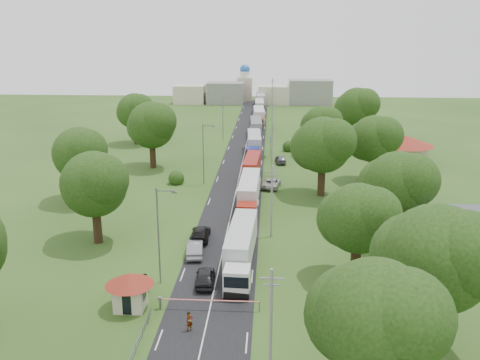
# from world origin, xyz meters

# --- Properties ---
(ground) EXTENTS (260.00, 260.00, 0.00)m
(ground) POSITION_xyz_m (0.00, 0.00, 0.00)
(ground) COLOR #2A4A18
(ground) RESTS_ON ground
(road) EXTENTS (8.00, 200.00, 0.04)m
(road) POSITION_xyz_m (0.00, 20.00, 0.00)
(road) COLOR black
(road) RESTS_ON ground
(boom_barrier) EXTENTS (9.22, 0.35, 1.18)m
(boom_barrier) POSITION_xyz_m (-1.36, -25.00, 0.89)
(boom_barrier) COLOR slate
(boom_barrier) RESTS_ON ground
(guard_booth) EXTENTS (4.40, 4.40, 3.45)m
(guard_booth) POSITION_xyz_m (-7.20, -25.00, 2.16)
(guard_booth) COLOR beige
(guard_booth) RESTS_ON ground
(info_sign) EXTENTS (0.12, 3.10, 4.10)m
(info_sign) POSITION_xyz_m (5.20, 35.00, 3.00)
(info_sign) COLOR slate
(info_sign) RESTS_ON ground
(pole_0) EXTENTS (1.60, 0.24, 9.00)m
(pole_0) POSITION_xyz_m (5.50, -35.00, 4.68)
(pole_0) COLOR gray
(pole_0) RESTS_ON ground
(pole_1) EXTENTS (1.60, 0.24, 9.00)m
(pole_1) POSITION_xyz_m (5.50, -7.00, 4.68)
(pole_1) COLOR gray
(pole_1) RESTS_ON ground
(pole_2) EXTENTS (1.60, 0.24, 9.00)m
(pole_2) POSITION_xyz_m (5.50, 21.00, 4.68)
(pole_2) COLOR gray
(pole_2) RESTS_ON ground
(pole_3) EXTENTS (1.60, 0.24, 9.00)m
(pole_3) POSITION_xyz_m (5.50, 49.00, 4.68)
(pole_3) COLOR gray
(pole_3) RESTS_ON ground
(pole_4) EXTENTS (1.60, 0.24, 9.00)m
(pole_4) POSITION_xyz_m (5.50, 77.00, 4.68)
(pole_4) COLOR gray
(pole_4) RESTS_ON ground
(pole_5) EXTENTS (1.60, 0.24, 9.00)m
(pole_5) POSITION_xyz_m (5.50, 105.00, 4.68)
(pole_5) COLOR gray
(pole_5) RESTS_ON ground
(lamp_0) EXTENTS (2.03, 0.22, 10.00)m
(lamp_0) POSITION_xyz_m (-5.35, -20.00, 5.55)
(lamp_0) COLOR slate
(lamp_0) RESTS_ON ground
(lamp_1) EXTENTS (2.03, 0.22, 10.00)m
(lamp_1) POSITION_xyz_m (-5.35, 15.00, 5.55)
(lamp_1) COLOR slate
(lamp_1) RESTS_ON ground
(lamp_2) EXTENTS (2.03, 0.22, 10.00)m
(lamp_2) POSITION_xyz_m (-5.35, 50.00, 5.55)
(lamp_2) COLOR slate
(lamp_2) RESTS_ON ground
(tree_0) EXTENTS (8.80, 8.80, 11.07)m
(tree_0) POSITION_xyz_m (11.99, -37.84, 7.22)
(tree_0) COLOR #382616
(tree_0) RESTS_ON ground
(tree_1) EXTENTS (9.60, 9.60, 12.05)m
(tree_1) POSITION_xyz_m (17.99, -29.83, 7.85)
(tree_1) COLOR #382616
(tree_1) RESTS_ON ground
(tree_2) EXTENTS (8.00, 8.00, 10.10)m
(tree_2) POSITION_xyz_m (13.99, -17.86, 6.60)
(tree_2) COLOR #382616
(tree_2) RESTS_ON ground
(tree_3) EXTENTS (8.80, 8.80, 11.07)m
(tree_3) POSITION_xyz_m (19.99, -7.84, 7.22)
(tree_3) COLOR #382616
(tree_3) RESTS_ON ground
(tree_4) EXTENTS (9.60, 9.60, 12.05)m
(tree_4) POSITION_xyz_m (12.99, 10.17, 7.85)
(tree_4) COLOR #382616
(tree_4) RESTS_ON ground
(tree_5) EXTENTS (8.80, 8.80, 11.07)m
(tree_5) POSITION_xyz_m (21.99, 18.16, 7.22)
(tree_5) COLOR #382616
(tree_5) RESTS_ON ground
(tree_6) EXTENTS (8.00, 8.00, 10.10)m
(tree_6) POSITION_xyz_m (14.99, 35.14, 6.60)
(tree_6) COLOR #382616
(tree_6) RESTS_ON ground
(tree_7) EXTENTS (9.60, 9.60, 12.05)m
(tree_7) POSITION_xyz_m (23.99, 50.17, 7.85)
(tree_7) COLOR #382616
(tree_7) RESTS_ON ground
(tree_10) EXTENTS (8.80, 8.80, 11.07)m
(tree_10) POSITION_xyz_m (-15.01, -9.84, 7.22)
(tree_10) COLOR #382616
(tree_10) RESTS_ON ground
(tree_11) EXTENTS (8.80, 8.80, 11.07)m
(tree_11) POSITION_xyz_m (-22.01, 5.16, 7.22)
(tree_11) COLOR #382616
(tree_11) RESTS_ON ground
(tree_12) EXTENTS (9.60, 9.60, 12.05)m
(tree_12) POSITION_xyz_m (-16.01, 25.17, 7.85)
(tree_12) COLOR #382616
(tree_12) RESTS_ON ground
(tree_13) EXTENTS (8.80, 8.80, 11.07)m
(tree_13) POSITION_xyz_m (-24.01, 45.16, 7.22)
(tree_13) COLOR #382616
(tree_13) RESTS_ON ground
(house_brick) EXTENTS (8.60, 6.60, 5.20)m
(house_brick) POSITION_xyz_m (26.00, -12.00, 2.65)
(house_brick) COLOR maroon
(house_brick) RESTS_ON ground
(house_cream) EXTENTS (10.08, 10.08, 5.80)m
(house_cream) POSITION_xyz_m (30.00, 30.00, 3.64)
(house_cream) COLOR beige
(house_cream) RESTS_ON ground
(distant_town) EXTENTS (52.00, 8.00, 8.00)m
(distant_town) POSITION_xyz_m (0.68, 110.00, 3.49)
(distant_town) COLOR gray
(distant_town) RESTS_ON ground
(church) EXTENTS (5.00, 5.00, 12.30)m
(church) POSITION_xyz_m (-4.00, 118.00, 5.39)
(church) COLOR beige
(church) RESTS_ON ground
(truck_0) EXTENTS (3.07, 14.88, 4.11)m
(truck_0) POSITION_xyz_m (2.30, -15.69, 2.18)
(truck_0) COLOR white
(truck_0) RESTS_ON ground
(truck_1) EXTENTS (2.79, 14.95, 4.14)m
(truck_1) POSITION_xyz_m (2.35, 3.19, 2.20)
(truck_1) COLOR #9F1E12
(truck_1) RESTS_ON ground
(truck_2) EXTENTS (2.79, 13.53, 3.74)m
(truck_2) POSITION_xyz_m (2.20, 17.94, 1.98)
(truck_2) COLOR yellow
(truck_2) RESTS_ON ground
(truck_3) EXTENTS (3.18, 14.71, 4.06)m
(truck_3) POSITION_xyz_m (1.96, 36.38, 2.16)
(truck_3) COLOR navy
(truck_3) RESTS_ON ground
(truck_4) EXTENTS (3.09, 14.49, 4.00)m
(truck_4) POSITION_xyz_m (1.82, 53.86, 2.12)
(truck_4) COLOR white
(truck_4) RESTS_ON ground
(truck_5) EXTENTS (3.28, 15.28, 4.22)m
(truck_5) POSITION_xyz_m (2.10, 69.48, 2.24)
(truck_5) COLOR #943616
(truck_5) RESTS_ON ground
(truck_6) EXTENTS (2.76, 14.26, 3.95)m
(truck_6) POSITION_xyz_m (1.80, 87.41, 2.09)
(truck_6) COLOR #225A27
(truck_6) RESTS_ON ground
(truck_7) EXTENTS (3.12, 14.72, 4.07)m
(truck_7) POSITION_xyz_m (1.73, 103.48, 2.16)
(truck_7) COLOR silver
(truck_7) RESTS_ON ground
(car_lane_front) EXTENTS (2.14, 4.74, 1.58)m
(car_lane_front) POSITION_xyz_m (-1.00, -20.00, 0.79)
(car_lane_front) COLOR black
(car_lane_front) RESTS_ON ground
(car_lane_mid) EXTENTS (2.23, 5.08, 1.62)m
(car_lane_mid) POSITION_xyz_m (-3.00, -13.00, 0.81)
(car_lane_mid) COLOR gray
(car_lane_mid) RESTS_ON ground
(car_lane_rear) EXTENTS (2.33, 5.46, 1.57)m
(car_lane_rear) POSITION_xyz_m (-3.00, -8.50, 0.79)
(car_lane_rear) COLOR black
(car_lane_rear) RESTS_ON ground
(car_verge_near) EXTENTS (3.37, 5.84, 1.53)m
(car_verge_near) POSITION_xyz_m (5.50, 13.86, 0.77)
(car_verge_near) COLOR #B3B3B3
(car_verge_near) RESTS_ON ground
(car_verge_far) EXTENTS (2.19, 4.61, 1.52)m
(car_verge_far) POSITION_xyz_m (7.18, 29.71, 0.76)
(car_verge_far) COLOR #57595E
(car_verge_far) RESTS_ON ground
(pedestrian_near) EXTENTS (0.75, 0.73, 1.74)m
(pedestrian_near) POSITION_xyz_m (-1.28, -28.50, 0.87)
(pedestrian_near) COLOR gray
(pedestrian_near) RESTS_ON ground
(pedestrian_booth) EXTENTS (1.19, 1.19, 1.95)m
(pedestrian_booth) POSITION_xyz_m (-6.50, -22.08, 0.98)
(pedestrian_booth) COLOR gray
(pedestrian_booth) RESTS_ON ground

